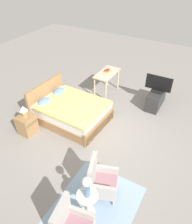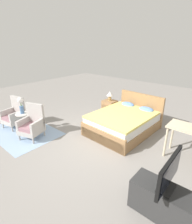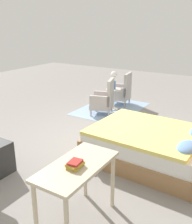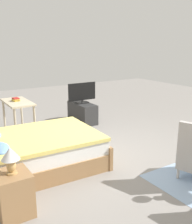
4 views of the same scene
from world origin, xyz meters
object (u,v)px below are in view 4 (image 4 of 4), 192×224
Objects in this scene: bed at (37,151)px; tv_flatscreen at (82,93)px; book_stack at (16,99)px; tv_stand at (82,113)px; nightstand at (14,194)px; vanity_desk at (18,106)px; table_lamp at (10,157)px.

tv_flatscreen is (1.91, -1.95, 0.49)m from bed.
tv_flatscreen is 1.73m from book_stack.
tv_stand is at bearing -45.66° from bed.
book_stack is (2.94, -0.91, 0.54)m from nightstand.
bed is 1.96× the size of vanity_desk.
tv_flatscreen reaches higher than book_stack.
bed is 1.88m from vanity_desk.
table_lamp is 3.03m from vanity_desk.
book_stack is (-0.02, 1.73, 0.02)m from tv_flatscreen.
vanity_desk is 0.16m from book_stack.
nightstand is 1.67× the size of table_lamp.
vanity_desk is at bearing -161.07° from book_stack.
bed is 1.25m from nightstand.
tv_flatscreen is at bearing -89.33° from book_stack.
tv_stand is (1.91, -1.95, -0.04)m from bed.
bed is 3.70× the size of nightstand.
table_lamp is at bearing 146.86° from bed.
table_lamp is 0.34× the size of tv_stand.
vanity_desk is at bearing 92.48° from tv_flatscreen.
vanity_desk is (-0.07, 1.71, 0.40)m from tv_stand.
bed is 1.97m from book_stack.
vanity_desk is (2.88, -0.92, 0.38)m from nightstand.
tv_stand is at bearing -41.73° from table_lamp.
bed reaches higher than vanity_desk.
nightstand is at bearing 162.23° from vanity_desk.
bed reaches higher than tv_stand.
bed is 6.16× the size of table_lamp.
bed is 1.34m from table_lamp.
book_stack is at bearing 18.93° from vanity_desk.
table_lamp is 3.07m from book_stack.
vanity_desk is at bearing 92.40° from tv_stand.
tv_flatscreen is at bearing -45.63° from bed.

